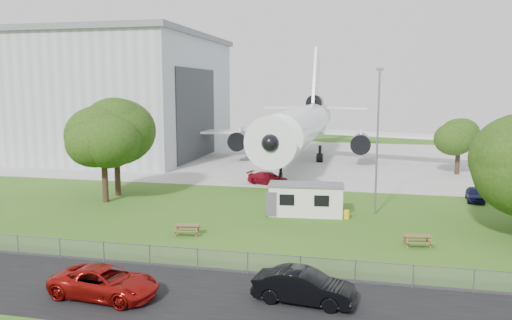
% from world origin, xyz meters
% --- Properties ---
extents(ground, '(160.00, 160.00, 0.00)m').
position_xyz_m(ground, '(0.00, 0.00, 0.00)').
color(ground, '#467022').
extents(asphalt_strip, '(120.00, 8.00, 0.02)m').
position_xyz_m(asphalt_strip, '(0.00, -13.00, 0.01)').
color(asphalt_strip, black).
rests_on(asphalt_strip, ground).
extents(concrete_apron, '(120.00, 46.00, 0.03)m').
position_xyz_m(concrete_apron, '(0.00, 38.00, 0.01)').
color(concrete_apron, '#B7B7B2').
rests_on(concrete_apron, ground).
extents(hangar, '(43.00, 31.00, 18.55)m').
position_xyz_m(hangar, '(-37.97, 36.00, 9.41)').
color(hangar, '#B2B7BC').
rests_on(hangar, ground).
extents(airliner, '(46.36, 47.73, 17.69)m').
position_xyz_m(airliner, '(-2.00, 35.86, 5.27)').
color(airliner, white).
rests_on(airliner, ground).
extents(site_cabin, '(6.85, 3.22, 2.62)m').
position_xyz_m(site_cabin, '(2.56, 4.72, 1.31)').
color(site_cabin, silver).
rests_on(site_cabin, ground).
extents(picnic_west, '(2.03, 1.78, 0.76)m').
position_xyz_m(picnic_west, '(-5.10, -2.97, 0.00)').
color(picnic_west, brown).
rests_on(picnic_west, ground).
extents(picnic_east, '(2.04, 1.80, 0.76)m').
position_xyz_m(picnic_east, '(10.88, -2.04, 0.00)').
color(picnic_east, brown).
rests_on(picnic_east, ground).
extents(fence, '(58.00, 0.04, 1.30)m').
position_xyz_m(fence, '(0.00, -9.50, 0.00)').
color(fence, gray).
rests_on(fence, ground).
extents(lamp_mast, '(0.16, 0.16, 12.00)m').
position_xyz_m(lamp_mast, '(8.20, 6.20, 6.00)').
color(lamp_mast, slate).
rests_on(lamp_mast, ground).
extents(tree_west_big, '(7.62, 7.62, 10.38)m').
position_xyz_m(tree_west_big, '(-16.44, 8.10, 6.56)').
color(tree_west_big, '#382619').
rests_on(tree_west_big, ground).
extents(tree_west_small, '(6.66, 6.66, 9.23)m').
position_xyz_m(tree_west_small, '(-16.21, 5.31, 5.89)').
color(tree_west_small, '#382619').
rests_on(tree_west_small, ground).
extents(tree_far_apron, '(5.34, 5.34, 7.22)m').
position_xyz_m(tree_far_apron, '(18.21, 28.38, 4.53)').
color(tree_far_apron, '#382619').
rests_on(tree_far_apron, ground).
extents(car_centre_sedan, '(5.18, 2.30, 1.65)m').
position_xyz_m(car_centre_sedan, '(4.61, -12.57, 0.83)').
color(car_centre_sedan, black).
rests_on(car_centre_sedan, ground).
extents(car_west_estate, '(5.75, 3.02, 1.54)m').
position_xyz_m(car_west_estate, '(-5.30, -14.13, 0.77)').
color(car_west_estate, maroon).
rests_on(car_west_estate, ground).
extents(car_ne_hatch, '(1.91, 3.96, 1.31)m').
position_xyz_m(car_ne_hatch, '(17.38, 13.17, 0.65)').
color(car_ne_hatch, black).
rests_on(car_ne_hatch, ground).
extents(car_apron_van, '(4.92, 2.80, 1.34)m').
position_xyz_m(car_apron_van, '(-3.12, 16.99, 0.67)').
color(car_apron_van, maroon).
rests_on(car_apron_van, ground).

